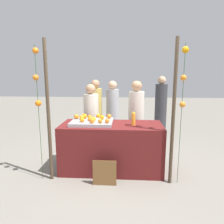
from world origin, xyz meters
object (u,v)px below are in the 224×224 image
orange_0 (93,119)px  orange_1 (109,116)px  chalkboard_sign (105,173)px  juice_bottle (133,119)px  stall_counter (111,147)px  vendor_left (91,123)px  vendor_right (136,122)px

orange_0 → orange_1: (0.26, 0.28, -0.00)m
orange_1 → chalkboard_sign: bearing=-91.0°
juice_bottle → stall_counter: bearing=173.4°
orange_0 → stall_counter: bearing=10.4°
stall_counter → chalkboard_sign: 0.63m
orange_1 → orange_0: bearing=-133.1°
stall_counter → chalkboard_sign: stall_counter is taller
juice_bottle → chalkboard_sign: size_ratio=0.55×
orange_0 → chalkboard_sign: orange_0 is taller
orange_1 → vendor_left: 0.66m
chalkboard_sign → vendor_left: vendor_left is taller
orange_0 → juice_bottle: juice_bottle is taller
orange_1 → juice_bottle: size_ratio=0.35×
orange_0 → vendor_left: size_ratio=0.05×
stall_counter → vendor_left: bearing=126.2°
orange_1 → juice_bottle: 0.53m
orange_0 → chalkboard_sign: size_ratio=0.19×
chalkboard_sign → vendor_left: bearing=108.3°
juice_bottle → vendor_right: size_ratio=0.15×
stall_counter → orange_1: orange_1 is taller
stall_counter → orange_1: 0.59m
vendor_left → orange_0: bearing=-77.3°
stall_counter → juice_bottle: bearing=-6.6°
vendor_left → orange_1: bearing=-45.9°
juice_bottle → vendor_left: vendor_left is taller
chalkboard_sign → vendor_right: 1.50m
orange_1 → vendor_left: (-0.43, 0.44, -0.25)m
juice_bottle → chalkboard_sign: (-0.47, -0.54, -0.79)m
chalkboard_sign → vendor_right: bearing=66.5°
stall_counter → chalkboard_sign: size_ratio=4.22×
vendor_left → vendor_right: bearing=1.9°
vendor_left → vendor_right: 0.97m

